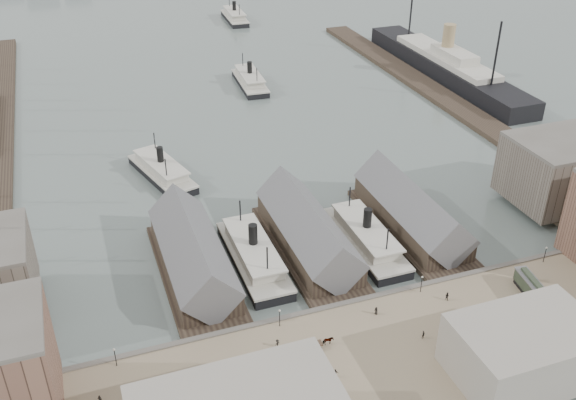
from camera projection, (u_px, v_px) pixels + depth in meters
name	position (u px, v px, depth m)	size (l,w,h in m)	color
ground	(338.00, 295.00, 131.23)	(900.00, 900.00, 0.00)	#55635E
quay	(383.00, 357.00, 114.50)	(180.00, 30.00, 2.00)	#87755A
seawall	(348.00, 306.00, 126.43)	(180.00, 1.20, 2.30)	#59544C
east_wharf	(438.00, 94.00, 226.67)	(10.00, 180.00, 1.60)	#2D231C
ferry_shed_west	(193.00, 256.00, 134.97)	(14.00, 42.00, 12.60)	#2D231C
ferry_shed_center	(308.00, 233.00, 142.58)	(14.00, 42.00, 12.60)	#2D231C
ferry_shed_east	(411.00, 213.00, 150.19)	(14.00, 42.00, 12.60)	#2D231C
warehouse_east_back	(567.00, 170.00, 158.49)	(28.00, 20.00, 15.00)	#60564C
street_bldg_center	(525.00, 350.00, 107.57)	(24.00, 16.00, 10.00)	gray
lamp_post_far_w	(115.00, 354.00, 110.00)	(0.44, 0.44, 3.92)	black
lamp_post_near_w	(280.00, 315.00, 118.78)	(0.44, 0.44, 3.92)	black
lamp_post_near_e	(422.00, 281.00, 127.55)	(0.44, 0.44, 3.92)	black
lamp_post_far_e	(546.00, 252.00, 136.33)	(0.44, 0.44, 3.92)	black
ferry_docked_west	(254.00, 255.00, 139.09)	(9.07, 30.22, 10.79)	black
ferry_docked_east	(366.00, 237.00, 145.08)	(8.84, 29.47, 10.53)	black
ferry_open_near	(162.00, 170.00, 173.52)	(15.28, 28.62, 9.79)	black
ferry_open_mid	(250.00, 80.00, 234.75)	(9.99, 28.00, 9.83)	black
ferry_open_far	(235.00, 16.00, 313.11)	(9.96, 28.58, 10.06)	black
ocean_steamer	(445.00, 65.00, 243.84)	(13.41, 98.02, 19.60)	black
tram	(531.00, 288.00, 127.11)	(4.13, 10.26, 3.55)	black
horse_cart_left	(193.00, 376.00, 108.19)	(4.64, 1.57, 1.54)	black
horse_cart_center	(324.00, 342.00, 115.21)	(4.92, 1.65, 1.62)	black
horse_cart_right	(517.00, 334.00, 117.13)	(4.77, 2.81, 1.48)	black
pedestrian_0	(100.00, 399.00, 103.67)	(0.63, 0.46, 1.74)	black
pedestrian_2	(277.00, 343.00, 114.93)	(1.06, 0.61, 1.64)	black
pedestrian_3	(335.00, 373.00, 108.61)	(1.01, 0.42, 1.73)	black
pedestrian_4	(376.00, 311.00, 122.68)	(0.79, 0.52, 1.62)	black
pedestrian_5	(423.00, 334.00, 116.93)	(0.60, 0.44, 1.64)	black
pedestrian_6	(447.00, 296.00, 126.41)	(0.83, 0.65, 1.71)	black
pedestrian_7	(550.00, 318.00, 120.92)	(1.06, 0.61, 1.64)	black
pedestrian_8	(535.00, 291.00, 127.80)	(1.05, 0.44, 1.79)	black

